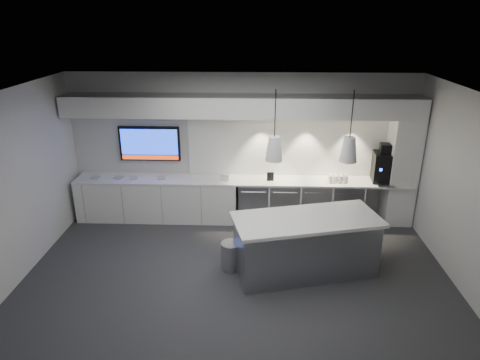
{
  "coord_description": "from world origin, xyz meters",
  "views": [
    {
      "loc": [
        0.27,
        -5.94,
        4.05
      ],
      "look_at": [
        0.01,
        1.1,
        1.31
      ],
      "focal_mm": 32.0,
      "sensor_mm": 36.0,
      "label": 1
    }
  ],
  "objects_px": {
    "bin": "(231,256)",
    "coffee_machine": "(384,166)",
    "wall_tv": "(150,144)",
    "island": "(305,245)"
  },
  "relations": [
    {
      "from": "coffee_machine",
      "to": "wall_tv",
      "type": "bearing_deg",
      "value": -176.76
    },
    {
      "from": "bin",
      "to": "coffee_machine",
      "type": "bearing_deg",
      "value": 32.73
    },
    {
      "from": "wall_tv",
      "to": "bin",
      "type": "xyz_separation_m",
      "value": [
        1.79,
        -2.15,
        -1.32
      ]
    },
    {
      "from": "island",
      "to": "bin",
      "type": "xyz_separation_m",
      "value": [
        -1.23,
        0.04,
        -0.26
      ]
    },
    {
      "from": "island",
      "to": "bin",
      "type": "distance_m",
      "value": 1.25
    },
    {
      "from": "wall_tv",
      "to": "island",
      "type": "relative_size",
      "value": 0.5
    },
    {
      "from": "island",
      "to": "bin",
      "type": "relative_size",
      "value": 5.22
    },
    {
      "from": "bin",
      "to": "coffee_machine",
      "type": "xyz_separation_m",
      "value": [
        2.96,
        1.9,
        0.98
      ]
    },
    {
      "from": "island",
      "to": "bin",
      "type": "height_order",
      "value": "island"
    },
    {
      "from": "wall_tv",
      "to": "coffee_machine",
      "type": "bearing_deg",
      "value": -2.97
    }
  ]
}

